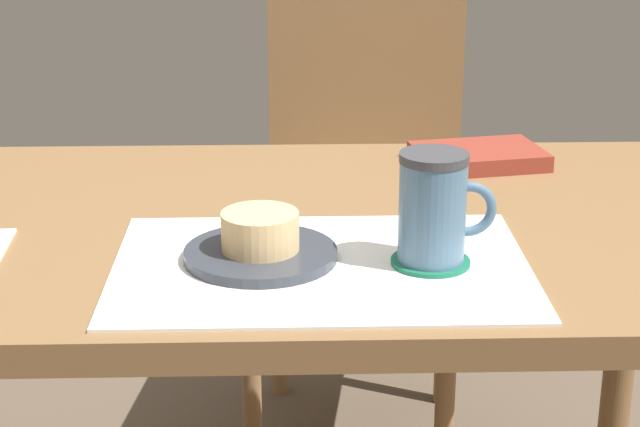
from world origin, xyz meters
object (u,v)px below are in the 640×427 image
dining_table (264,280)px  coffee_mug (435,207)px  wooden_chair (360,194)px  pastry (257,231)px  small_book (479,157)px  pastry_plate (257,254)px

dining_table → coffee_mug: bearing=-40.1°
wooden_chair → pastry: (-0.17, -0.86, 0.25)m
pastry → small_book: size_ratio=0.48×
pastry_plate → pastry: 0.03m
wooden_chair → coffee_mug: size_ratio=7.55×
coffee_mug → small_book: size_ratio=0.68×
dining_table → pastry: bearing=-91.4°
small_book → pastry: bearing=-140.8°
dining_table → coffee_mug: size_ratio=10.14×
pastry → coffee_mug: bearing=-5.6°
dining_table → pastry: (-0.00, -0.14, 0.12)m
dining_table → small_book: size_ratio=6.92×
pastry_plate → small_book: bearing=49.8°
pastry_plate → coffee_mug: 0.20m
small_book → pastry_plate: bearing=-140.8°
coffee_mug → dining_table: bearing=139.9°
dining_table → pastry_plate: pastry_plate is taller
pastry → small_book: pastry is taller
pastry → small_book: (0.31, 0.37, -0.03)m
dining_table → coffee_mug: 0.29m
wooden_chair → dining_table: bearing=84.7°
pastry_plate → small_book: 0.48m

